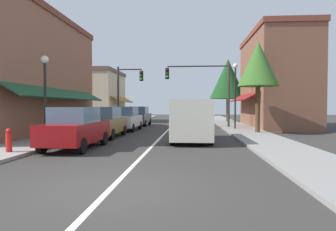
{
  "coord_description": "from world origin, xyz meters",
  "views": [
    {
      "loc": [
        1.76,
        -6.45,
        1.81
      ],
      "look_at": [
        0.33,
        12.01,
        1.23
      ],
      "focal_mm": 32.09,
      "sensor_mm": 36.0,
      "label": 1
    }
  ],
  "objects": [
    {
      "name": "van_in_lane",
      "position": [
        1.77,
        9.06,
        1.15
      ],
      "size": [
        2.01,
        5.18,
        2.12
      ],
      "rotation": [
        0.0,
        0.0,
        -0.0
      ],
      "color": "beige",
      "rests_on": "ground"
    },
    {
      "name": "storefront_right_block",
      "position": [
        8.94,
        20.0,
        4.02
      ],
      "size": [
        5.59,
        10.2,
        8.04
      ],
      "color": "brown",
      "rests_on": "ground"
    },
    {
      "name": "storefront_left_block",
      "position": [
        -9.48,
        12.0,
        3.94
      ],
      "size": [
        6.68,
        14.2,
        7.88
      ],
      "color": "#8E5B42",
      "rests_on": "ground"
    },
    {
      "name": "street_lamp_left_near",
      "position": [
        -5.13,
        7.24,
        2.87
      ],
      "size": [
        0.36,
        0.36,
        4.19
      ],
      "color": "black",
      "rests_on": "ground"
    },
    {
      "name": "parked_car_second_left",
      "position": [
        -3.22,
        10.45,
        0.88
      ],
      "size": [
        1.81,
        4.12,
        1.77
      ],
      "rotation": [
        0.0,
        0.0,
        -0.01
      ],
      "color": "brown",
      "rests_on": "ground"
    },
    {
      "name": "tree_right_far",
      "position": [
        5.76,
        27.04,
        4.79
      ],
      "size": [
        3.96,
        3.96,
        6.98
      ],
      "color": "#4C331E",
      "rests_on": "ground"
    },
    {
      "name": "sidewalk_left",
      "position": [
        -5.5,
        18.0,
        0.06
      ],
      "size": [
        2.6,
        56.0,
        0.12
      ],
      "primitive_type": "cube",
      "color": "gray",
      "rests_on": "ground"
    },
    {
      "name": "sidewalk_right",
      "position": [
        5.5,
        18.0,
        0.06
      ],
      "size": [
        2.6,
        56.0,
        0.12
      ],
      "primitive_type": "cube",
      "color": "gray",
      "rests_on": "ground"
    },
    {
      "name": "traffic_signal_mast_arm",
      "position": [
        2.92,
        18.26,
        3.67
      ],
      "size": [
        5.26,
        0.5,
        5.33
      ],
      "color": "#333333",
      "rests_on": "ground"
    },
    {
      "name": "fire_hydrant",
      "position": [
        -4.96,
        4.1,
        0.55
      ],
      "size": [
        0.22,
        0.22,
        0.87
      ],
      "color": "red",
      "rests_on": "ground"
    },
    {
      "name": "parked_car_nearest_left",
      "position": [
        -3.1,
        5.83,
        0.88
      ],
      "size": [
        1.84,
        4.13,
        1.77
      ],
      "rotation": [
        0.0,
        0.0,
        -0.02
      ],
      "color": "maroon",
      "rests_on": "ground"
    },
    {
      "name": "parked_car_far_left",
      "position": [
        -3.07,
        20.95,
        0.88
      ],
      "size": [
        1.85,
        4.13,
        1.77
      ],
      "rotation": [
        0.0,
        0.0,
        -0.02
      ],
      "color": "#4C5156",
      "rests_on": "ground"
    },
    {
      "name": "traffic_signal_left_corner",
      "position": [
        -4.03,
        20.05,
        3.48
      ],
      "size": [
        2.39,
        0.5,
        5.34
      ],
      "color": "#333333",
      "rests_on": "ground"
    },
    {
      "name": "ground_plane",
      "position": [
        0.0,
        18.0,
        0.0
      ],
      "size": [
        80.0,
        80.0,
        0.0
      ],
      "primitive_type": "plane",
      "color": "#33302D"
    },
    {
      "name": "street_lamp_right_mid",
      "position": [
        5.05,
        16.43,
        3.35
      ],
      "size": [
        0.36,
        0.36,
        5.0
      ],
      "color": "black",
      "rests_on": "ground"
    },
    {
      "name": "parked_car_third_left",
      "position": [
        -3.05,
        15.27,
        0.88
      ],
      "size": [
        1.86,
        4.14,
        1.77
      ],
      "rotation": [
        0.0,
        0.0,
        -0.02
      ],
      "color": "silver",
      "rests_on": "ground"
    },
    {
      "name": "storefront_far_left",
      "position": [
        -9.0,
        28.0,
        2.98
      ],
      "size": [
        5.73,
        8.2,
        5.94
      ],
      "color": "beige",
      "rests_on": "ground"
    },
    {
      "name": "tree_right_near",
      "position": [
        6.05,
        13.35,
        4.49
      ],
      "size": [
        2.62,
        2.62,
        5.98
      ],
      "color": "#4C331E",
      "rests_on": "ground"
    },
    {
      "name": "lane_center_stripe",
      "position": [
        0.0,
        18.0,
        0.0
      ],
      "size": [
        0.14,
        52.0,
        0.01
      ],
      "primitive_type": "cube",
      "color": "silver",
      "rests_on": "ground"
    }
  ]
}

